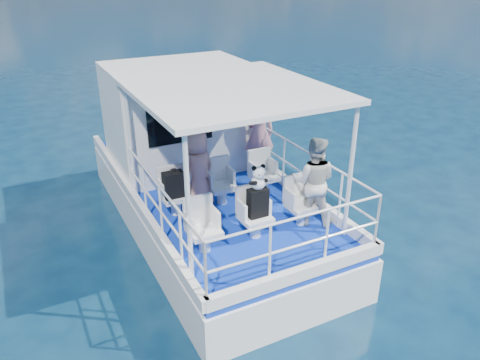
% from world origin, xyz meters
% --- Properties ---
extents(ground, '(2000.00, 2000.00, 0.00)m').
position_xyz_m(ground, '(0.00, 0.00, 0.00)').
color(ground, '#072139').
rests_on(ground, ground).
extents(hull, '(3.00, 7.00, 1.60)m').
position_xyz_m(hull, '(0.00, 1.00, 0.00)').
color(hull, white).
rests_on(hull, ground).
extents(deck, '(2.90, 6.90, 0.10)m').
position_xyz_m(deck, '(0.00, 1.00, 0.85)').
color(deck, '#0B2AA0').
rests_on(deck, hull).
extents(cabin, '(2.85, 2.00, 2.20)m').
position_xyz_m(cabin, '(0.00, 2.30, 2.00)').
color(cabin, white).
rests_on(cabin, deck).
extents(canopy, '(3.00, 3.20, 0.08)m').
position_xyz_m(canopy, '(0.00, -0.20, 3.14)').
color(canopy, white).
rests_on(canopy, cabin).
extents(canopy_posts, '(2.77, 2.97, 2.20)m').
position_xyz_m(canopy_posts, '(0.00, -0.25, 2.00)').
color(canopy_posts, white).
rests_on(canopy_posts, deck).
extents(railings, '(2.84, 3.59, 1.00)m').
position_xyz_m(railings, '(0.00, -0.58, 1.40)').
color(railings, white).
rests_on(railings, deck).
extents(seat_port_fwd, '(0.48, 0.46, 0.38)m').
position_xyz_m(seat_port_fwd, '(-0.90, 0.20, 1.09)').
color(seat_port_fwd, white).
rests_on(seat_port_fwd, deck).
extents(seat_center_fwd, '(0.48, 0.46, 0.38)m').
position_xyz_m(seat_center_fwd, '(0.00, 0.20, 1.09)').
color(seat_center_fwd, white).
rests_on(seat_center_fwd, deck).
extents(seat_stbd_fwd, '(0.48, 0.46, 0.38)m').
position_xyz_m(seat_stbd_fwd, '(0.90, 0.20, 1.09)').
color(seat_stbd_fwd, white).
rests_on(seat_stbd_fwd, deck).
extents(seat_port_aft, '(0.48, 0.46, 0.38)m').
position_xyz_m(seat_port_aft, '(-0.90, -1.10, 1.09)').
color(seat_port_aft, white).
rests_on(seat_port_aft, deck).
extents(seat_center_aft, '(0.48, 0.46, 0.38)m').
position_xyz_m(seat_center_aft, '(0.00, -1.10, 1.09)').
color(seat_center_aft, white).
rests_on(seat_center_aft, deck).
extents(seat_stbd_aft, '(0.48, 0.46, 0.38)m').
position_xyz_m(seat_stbd_aft, '(0.90, -1.10, 1.09)').
color(seat_stbd_aft, white).
rests_on(seat_stbd_aft, deck).
extents(passenger_port_fwd, '(0.64, 0.54, 1.46)m').
position_xyz_m(passenger_port_fwd, '(-0.42, 0.27, 1.63)').
color(passenger_port_fwd, tan).
rests_on(passenger_port_fwd, deck).
extents(passenger_stbd_fwd, '(0.72, 0.53, 1.79)m').
position_xyz_m(passenger_stbd_fwd, '(1.25, 1.05, 1.80)').
color(passenger_stbd_fwd, pink).
rests_on(passenger_stbd_fwd, deck).
extents(passenger_stbd_aft, '(0.96, 0.93, 1.55)m').
position_xyz_m(passenger_stbd_aft, '(1.08, -1.13, 1.68)').
color(passenger_stbd_aft, beige).
rests_on(passenger_stbd_aft, deck).
extents(backpack_port, '(0.36, 0.20, 0.47)m').
position_xyz_m(backpack_port, '(-0.94, 0.13, 1.51)').
color(backpack_port, black).
rests_on(backpack_port, seat_port_fwd).
extents(backpack_center, '(0.32, 0.18, 0.48)m').
position_xyz_m(backpack_center, '(0.03, -1.11, 1.52)').
color(backpack_center, black).
rests_on(backpack_center, seat_center_aft).
extents(compact_camera, '(0.09, 0.05, 0.05)m').
position_xyz_m(compact_camera, '(-0.92, 0.15, 1.77)').
color(compact_camera, black).
rests_on(compact_camera, backpack_port).
extents(panda, '(0.26, 0.22, 0.40)m').
position_xyz_m(panda, '(0.03, -1.11, 1.96)').
color(panda, white).
rests_on(panda, backpack_center).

